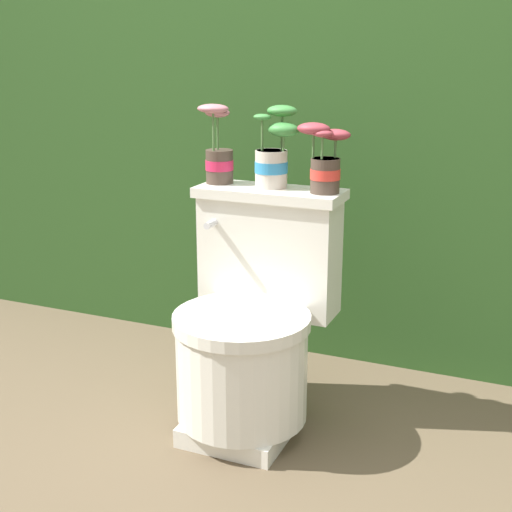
# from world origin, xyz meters

# --- Properties ---
(ground_plane) EXTENTS (12.00, 12.00, 0.00)m
(ground_plane) POSITION_xyz_m (0.00, 0.00, 0.00)
(ground_plane) COLOR brown
(hedge_backdrop) EXTENTS (3.15, 0.88, 1.30)m
(hedge_backdrop) POSITION_xyz_m (0.00, 1.12, 0.65)
(hedge_backdrop) COLOR #284C1E
(hedge_backdrop) RESTS_ON ground
(toilet) EXTENTS (0.44, 0.50, 0.70)m
(toilet) POSITION_xyz_m (0.01, 0.12, 0.30)
(toilet) COLOR silver
(toilet) RESTS_ON ground
(potted_plant_left) EXTENTS (0.10, 0.10, 0.24)m
(potted_plant_left) POSITION_xyz_m (-0.17, 0.27, 0.80)
(potted_plant_left) COLOR #47382D
(potted_plant_left) RESTS_ON toilet
(potted_plant_midleft) EXTENTS (0.14, 0.10, 0.24)m
(potted_plant_midleft) POSITION_xyz_m (0.01, 0.28, 0.80)
(potted_plant_midleft) COLOR beige
(potted_plant_midleft) RESTS_ON toilet
(potted_plant_middle) EXTENTS (0.15, 0.10, 0.20)m
(potted_plant_middle) POSITION_xyz_m (0.18, 0.26, 0.80)
(potted_plant_middle) COLOR #47382D
(potted_plant_middle) RESTS_ON toilet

